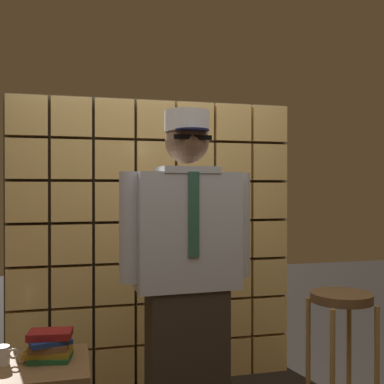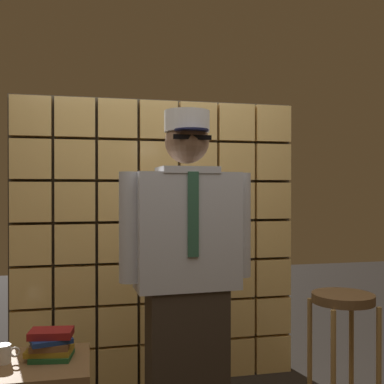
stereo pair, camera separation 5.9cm
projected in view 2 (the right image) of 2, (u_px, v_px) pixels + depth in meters
glass_block_wall at (158, 241)px, 3.41m from camera, size 2.07×0.10×2.07m
standing_person at (187, 275)px, 2.48m from camera, size 0.72×0.31×1.81m
bar_stool at (343, 332)px, 2.59m from camera, size 0.34×0.34×0.82m
side_table at (39, 374)px, 2.46m from camera, size 0.52×0.52×0.49m
book_stack at (51, 344)px, 2.51m from camera, size 0.26×0.22×0.15m
coffee_mug at (4, 354)px, 2.44m from camera, size 0.13×0.08×0.09m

